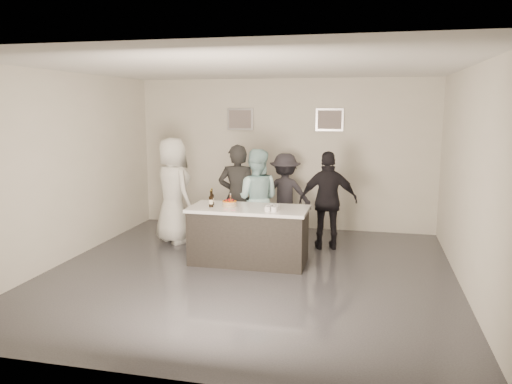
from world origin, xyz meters
The scene contains 19 objects.
floor centered at (0.00, 0.00, 0.00)m, with size 6.00×6.00×0.00m, color #3D3D42.
ceiling centered at (0.00, 0.00, 3.00)m, with size 6.00×6.00×0.00m, color white.
wall_back centered at (0.00, 3.00, 1.50)m, with size 6.00×0.04×3.00m, color silver.
wall_front centered at (0.00, -3.00, 1.50)m, with size 6.00×0.04×3.00m, color silver.
wall_left centered at (-3.00, 0.00, 1.50)m, with size 0.04×6.00×3.00m, color silver.
wall_right centered at (3.00, 0.00, 1.50)m, with size 0.04×6.00×3.00m, color silver.
picture_left centered at (-0.90, 2.97, 2.20)m, with size 0.54×0.04×0.44m, color #B2B2B7.
picture_right centered at (0.90, 2.97, 2.20)m, with size 0.54×0.04×0.44m, color #B2B2B7.
bar_counter centered at (-0.12, 0.51, 0.45)m, with size 1.86×0.86×0.90m, color white.
cake centered at (-0.44, 0.52, 0.94)m, with size 0.23×0.23×0.08m, color orange.
beer_bottle_a centered at (-0.74, 0.56, 1.03)m, with size 0.07×0.07×0.26m, color black.
beer_bottle_b centered at (-0.70, 0.40, 1.03)m, with size 0.07×0.07×0.26m, color black.
tumbler_cluster centered at (0.28, 0.38, 0.94)m, with size 0.19×0.30×0.08m, color #C67812.
candles centered at (-0.36, 0.24, 0.90)m, with size 0.24×0.08×0.01m, color pink.
person_main_black centered at (-0.49, 1.23, 0.91)m, with size 0.67×0.44×1.83m, color black.
person_main_blue centered at (-0.20, 1.36, 0.87)m, with size 0.85×0.66×1.74m, color #ABDCE0.
person_guest_left centered at (-1.76, 1.41, 0.96)m, with size 0.93×0.61×1.91m, color silver.
person_guest_right centered at (1.02, 1.61, 0.85)m, with size 1.00×0.42×1.71m, color black.
person_guest_back centered at (0.13, 2.39, 0.79)m, with size 1.02×0.59×1.58m, color #2B2A31.
Camera 1 is at (1.72, -6.91, 2.47)m, focal length 35.00 mm.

